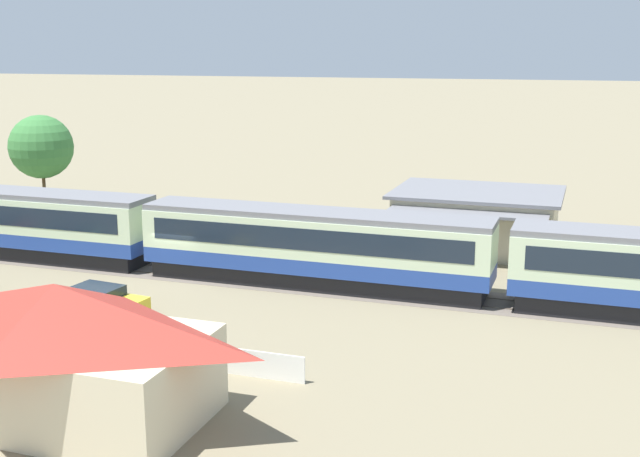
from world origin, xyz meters
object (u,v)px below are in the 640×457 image
object	(u,v)px
cottage_red_roof_2	(58,348)
parked_car_yellow	(100,301)
station_building	(477,219)
passenger_train	(319,245)
yard_tree_1	(41,147)

from	to	relation	value
cottage_red_roof_2	parked_car_yellow	xyz separation A→B (m)	(-4.88, 9.43, -1.75)
station_building	parked_car_yellow	xyz separation A→B (m)	(-14.70, -18.45, -1.19)
passenger_train	station_building	distance (m)	12.68
passenger_train	yard_tree_1	size ratio (longest dim) A/B	8.13
parked_car_yellow	yard_tree_1	size ratio (longest dim) A/B	0.65
yard_tree_1	cottage_red_roof_2	bearing A→B (deg)	-51.77
parked_car_yellow	passenger_train	bearing A→B (deg)	48.90
passenger_train	parked_car_yellow	bearing A→B (deg)	-136.87
station_building	parked_car_yellow	bearing A→B (deg)	-128.54
yard_tree_1	station_building	bearing A→B (deg)	-6.65
station_building	cottage_red_roof_2	distance (m)	29.57
station_building	passenger_train	bearing A→B (deg)	-121.22
station_building	cottage_red_roof_2	world-z (taller)	cottage_red_roof_2
passenger_train	station_building	size ratio (longest dim) A/B	5.65
passenger_train	yard_tree_1	bearing A→B (deg)	152.32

